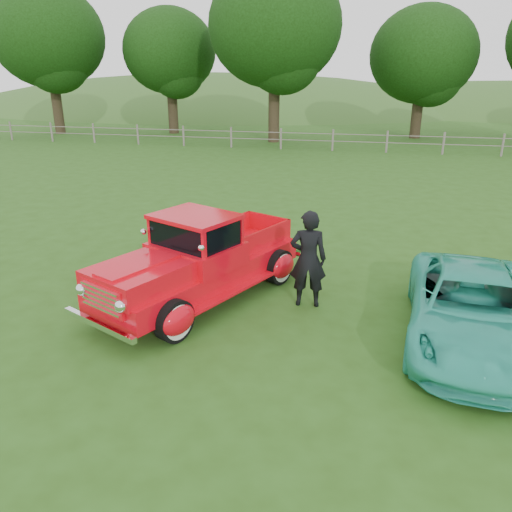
% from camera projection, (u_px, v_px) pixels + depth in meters
% --- Properties ---
extents(ground, '(140.00, 140.00, 0.00)m').
position_uv_depth(ground, '(229.00, 343.00, 8.51)').
color(ground, '#284E14').
rests_on(ground, ground).
extents(distant_hills, '(116.00, 60.00, 18.00)m').
position_uv_depth(distant_hills, '(322.00, 142.00, 65.26)').
color(distant_hills, '#305720').
rests_on(distant_hills, ground).
extents(fence_line, '(48.00, 0.12, 1.20)m').
position_uv_depth(fence_line, '(333.00, 140.00, 28.39)').
color(fence_line, slate).
rests_on(fence_line, ground).
extents(tree_far_west, '(7.60, 7.60, 9.93)m').
position_uv_depth(tree_far_west, '(48.00, 37.00, 34.10)').
color(tree_far_west, black).
rests_on(tree_far_west, ground).
extents(tree_mid_west, '(6.40, 6.40, 8.46)m').
position_uv_depth(tree_mid_west, '(170.00, 51.00, 34.61)').
color(tree_mid_west, black).
rests_on(tree_mid_west, ground).
extents(tree_near_west, '(8.00, 8.00, 10.42)m').
position_uv_depth(tree_near_west, '(275.00, 26.00, 29.78)').
color(tree_near_west, black).
rests_on(tree_near_west, ground).
extents(tree_near_east, '(6.80, 6.80, 8.33)m').
position_uv_depth(tree_near_east, '(423.00, 55.00, 32.12)').
color(tree_near_east, black).
rests_on(tree_near_east, ground).
extents(red_pickup, '(3.68, 5.26, 1.78)m').
position_uv_depth(red_pickup, '(199.00, 261.00, 9.92)').
color(red_pickup, black).
rests_on(red_pickup, ground).
extents(teal_sedan, '(2.41, 4.57, 1.23)m').
position_uv_depth(teal_sedan, '(472.00, 309.00, 8.35)').
color(teal_sedan, '#2CB197').
rests_on(teal_sedan, ground).
extents(man, '(0.75, 0.54, 1.93)m').
position_uv_depth(man, '(308.00, 259.00, 9.57)').
color(man, black).
rests_on(man, ground).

